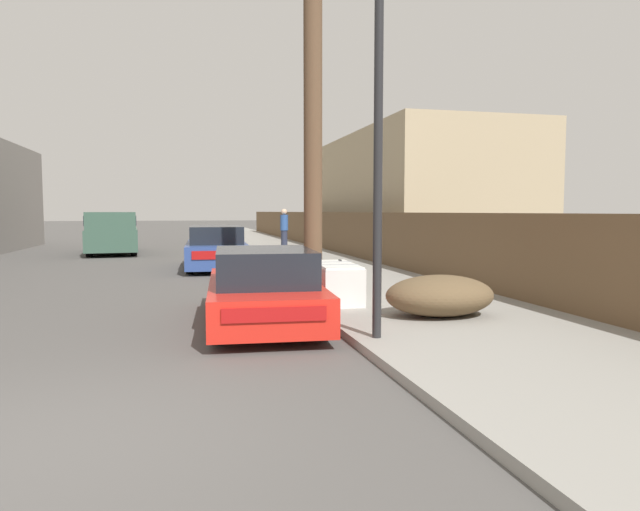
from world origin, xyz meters
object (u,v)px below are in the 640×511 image
object	(u,v)px
parked_sports_car_red	(263,289)
brush_pile	(440,295)
utility_pole	(313,101)
street_lamp	(378,116)
pedestrian	(284,229)
discarded_fridge	(336,282)
pickup_truck	(112,233)
car_parked_mid	(216,249)

from	to	relation	value
parked_sports_car_red	brush_pile	world-z (taller)	parked_sports_car_red
utility_pole	street_lamp	bearing A→B (deg)	-92.44
parked_sports_car_red	utility_pole	size ratio (longest dim) A/B	0.56
utility_pole	street_lamp	world-z (taller)	utility_pole
pedestrian	discarded_fridge	bearing A→B (deg)	-96.11
pickup_truck	utility_pole	world-z (taller)	utility_pole
parked_sports_car_red	discarded_fridge	bearing A→B (deg)	42.62
car_parked_mid	brush_pile	bearing A→B (deg)	-70.78
parked_sports_car_red	pickup_truck	xyz separation A→B (m)	(-4.15, 16.50, 0.33)
utility_pole	brush_pile	world-z (taller)	utility_pole
car_parked_mid	brush_pile	xyz separation A→B (m)	(3.00, -9.80, -0.18)
car_parked_mid	utility_pole	distance (m)	7.43
car_parked_mid	pickup_truck	distance (m)	8.35
utility_pole	car_parked_mid	bearing A→B (deg)	104.86
utility_pole	pedestrian	xyz separation A→B (m)	(1.61, 12.72, -3.07)
car_parked_mid	utility_pole	xyz separation A→B (m)	(1.68, -6.35, 3.48)
pickup_truck	brush_pile	bearing A→B (deg)	107.25
street_lamp	pickup_truck	bearing A→B (deg)	106.39
pedestrian	street_lamp	bearing A→B (deg)	-95.94
pickup_truck	street_lamp	distance (m)	19.32
brush_pile	parked_sports_car_red	bearing A→B (deg)	166.69
parked_sports_car_red	utility_pole	xyz separation A→B (m)	(1.47, 2.79, 3.56)
brush_pile	pedestrian	world-z (taller)	pedestrian
pickup_truck	pedestrian	distance (m)	7.30
pickup_truck	pedestrian	bearing A→B (deg)	167.45
parked_sports_car_red	pickup_truck	size ratio (longest dim) A/B	0.75
car_parked_mid	pickup_truck	xyz separation A→B (m)	(-3.93, 7.36, 0.26)
street_lamp	pedestrian	size ratio (longest dim) A/B	2.84
brush_pile	utility_pole	bearing A→B (deg)	110.86
car_parked_mid	parked_sports_car_red	bearing A→B (deg)	-86.43
discarded_fridge	utility_pole	xyz separation A→B (m)	(-0.09, 1.55, 3.64)
discarded_fridge	pickup_truck	size ratio (longest dim) A/B	0.31
parked_sports_car_red	street_lamp	size ratio (longest dim) A/B	0.87
utility_pole	discarded_fridge	bearing A→B (deg)	-86.86
car_parked_mid	pickup_truck	bearing A→B (deg)	120.32
pickup_truck	utility_pole	distance (m)	15.16
pickup_truck	utility_pole	bearing A→B (deg)	107.53
utility_pole	pickup_truck	bearing A→B (deg)	112.29
utility_pole	brush_pile	size ratio (longest dim) A/B	4.37
discarded_fridge	car_parked_mid	world-z (taller)	car_parked_mid
discarded_fridge	street_lamp	xyz separation A→B (m)	(-0.29, -3.16, 2.58)
street_lamp	brush_pile	world-z (taller)	street_lamp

